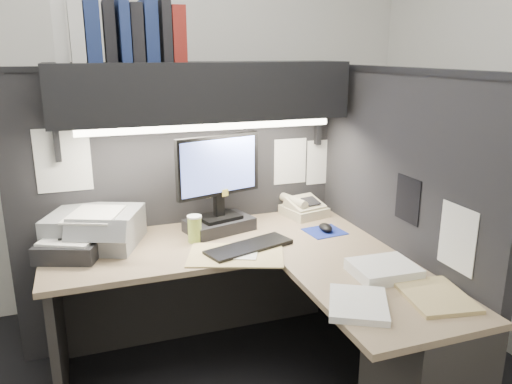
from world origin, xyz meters
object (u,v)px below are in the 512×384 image
keyboard (249,247)px  notebook_stack (70,249)px  overhead_shelf (202,91)px  printer (95,228)px  desk (310,331)px  coffee_cup (195,230)px  telephone (304,208)px  monitor (219,194)px

keyboard → notebook_stack: size_ratio=1.60×
overhead_shelf → keyboard: overhead_shelf is taller
printer → desk: bearing=-16.0°
overhead_shelf → coffee_cup: (-0.10, -0.18, -0.70)m
overhead_shelf → coffee_cup: 0.73m
telephone → coffee_cup: bearing=-176.8°
coffee_cup → overhead_shelf: bearing=59.5°
keyboard → coffee_cup: size_ratio=3.42×
coffee_cup → notebook_stack: bearing=179.7°
printer → notebook_stack: printer is taller
overhead_shelf → keyboard: size_ratio=3.36×
desk → notebook_stack: 1.22m
printer → notebook_stack: size_ratio=1.51×
desk → monitor: 0.89m
keyboard → notebook_stack: 0.88m
overhead_shelf → printer: bearing=-176.5°
keyboard → notebook_stack: bearing=149.5°
telephone → coffee_cup: coffee_cup is taller
keyboard → printer: printer is taller
coffee_cup → notebook_stack: (-0.62, 0.00, -0.02)m
monitor → keyboard: size_ratio=1.17×
overhead_shelf → printer: size_ratio=3.55×
monitor → telephone: monitor is taller
overhead_shelf → coffee_cup: overhead_shelf is taller
keyboard → telephone: bearing=21.9°
overhead_shelf → printer: (-0.60, -0.04, -0.68)m
desk → telephone: 0.91m
notebook_stack → desk: bearing=-29.4°
notebook_stack → monitor: bearing=8.3°
coffee_cup → printer: size_ratio=0.31×
desk → monitor: bearing=108.9°
printer → telephone: bearing=25.7°
keyboard → notebook_stack: notebook_stack is taller
keyboard → overhead_shelf: bearing=91.9°
desk → printer: 1.21m
telephone → notebook_stack: (-1.35, -0.21, -0.00)m
desk → overhead_shelf: 1.33m
telephone → coffee_cup: 0.76m
keyboard → printer: bearing=137.8°
notebook_stack → keyboard: bearing=-13.1°
desk → coffee_cup: bearing=125.2°
overhead_shelf → telephone: bearing=3.0°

